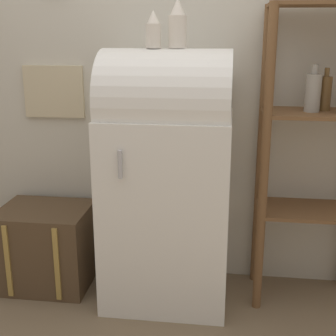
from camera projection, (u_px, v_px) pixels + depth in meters
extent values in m
plane|color=#7A664C|center=(161.00, 317.00, 2.66)|extent=(12.00, 12.00, 0.00)
cube|color=beige|center=(174.00, 68.00, 2.82)|extent=(7.00, 0.05, 2.70)
cube|color=#C6B793|center=(54.00, 92.00, 2.92)|extent=(0.38, 0.02, 0.32)
cube|color=white|center=(167.00, 209.00, 2.74)|extent=(0.72, 0.59, 1.12)
cylinder|color=white|center=(167.00, 101.00, 2.56)|extent=(0.70, 0.56, 0.56)
cylinder|color=#B7B7BC|center=(120.00, 164.00, 2.36)|extent=(0.02, 0.02, 0.15)
cube|color=brown|center=(47.00, 246.00, 2.96)|extent=(0.55, 0.44, 0.51)
cube|color=#AD8942|center=(8.00, 262.00, 2.76)|extent=(0.03, 0.01, 0.46)
cube|color=#AD8942|center=(57.00, 265.00, 2.72)|extent=(0.03, 0.01, 0.46)
cylinder|color=brown|center=(264.00, 168.00, 2.52)|extent=(0.05, 0.05, 1.71)
cylinder|color=brown|center=(261.00, 153.00, 2.83)|extent=(0.05, 0.05, 1.71)
cube|color=brown|center=(308.00, 210.00, 2.72)|extent=(0.58, 0.35, 0.02)
cube|color=brown|center=(316.00, 113.00, 2.56)|extent=(0.58, 0.35, 0.02)
cube|color=brown|center=(326.00, 4.00, 2.40)|extent=(0.58, 0.35, 0.02)
cylinder|color=#9E998E|center=(312.00, 95.00, 2.56)|extent=(0.06, 0.06, 0.17)
cylinder|color=#9E998E|center=(314.00, 75.00, 2.53)|extent=(0.03, 0.03, 0.04)
cylinder|color=#9E998E|center=(313.00, 93.00, 2.53)|extent=(0.08, 0.08, 0.20)
cylinder|color=#9E998E|center=(315.00, 69.00, 2.50)|extent=(0.03, 0.03, 0.05)
cylinder|color=#9E998E|center=(312.00, 93.00, 2.57)|extent=(0.07, 0.07, 0.19)
cylinder|color=#9E998E|center=(314.00, 70.00, 2.54)|extent=(0.03, 0.03, 0.05)
cylinder|color=brown|center=(325.00, 94.00, 2.57)|extent=(0.07, 0.07, 0.19)
cylinder|color=brown|center=(327.00, 72.00, 2.54)|extent=(0.03, 0.03, 0.05)
cylinder|color=silver|center=(153.00, 36.00, 2.46)|extent=(0.08, 0.08, 0.13)
cone|color=silver|center=(153.00, 17.00, 2.44)|extent=(0.07, 0.07, 0.07)
cylinder|color=silver|center=(178.00, 32.00, 2.46)|extent=(0.10, 0.10, 0.17)
cone|color=silver|center=(178.00, 6.00, 2.43)|extent=(0.08, 0.08, 0.09)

